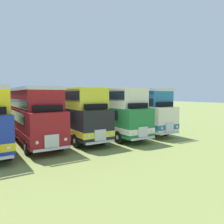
{
  "coord_description": "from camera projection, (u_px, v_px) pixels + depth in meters",
  "views": [
    {
      "loc": [
        -0.57,
        -18.5,
        3.98
      ],
      "look_at": [
        11.2,
        -0.35,
        2.22
      ],
      "focal_mm": 34.71,
      "sensor_mm": 36.0,
      "label": 1
    }
  ],
  "objects": [
    {
      "name": "bus_sixth_in_row",
      "position": [
        32.0,
        114.0,
        17.6
      ],
      "size": [
        2.67,
        10.07,
        4.52
      ],
      "color": "maroon",
      "rests_on": "ground"
    },
    {
      "name": "bus_ninth_in_row",
      "position": [
        131.0,
        109.0,
        23.75
      ],
      "size": [
        3.04,
        11.43,
        4.52
      ],
      "color": "silver",
      "rests_on": "ground"
    },
    {
      "name": "bus_seventh_in_row",
      "position": [
        71.0,
        111.0,
        19.94
      ],
      "size": [
        2.72,
        11.05,
        4.49
      ],
      "color": "black",
      "rests_on": "ground"
    },
    {
      "name": "bus_eighth_in_row",
      "position": [
        105.0,
        110.0,
        21.59
      ],
      "size": [
        2.88,
        11.73,
        4.49
      ],
      "color": "#237538",
      "rests_on": "ground"
    }
  ]
}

